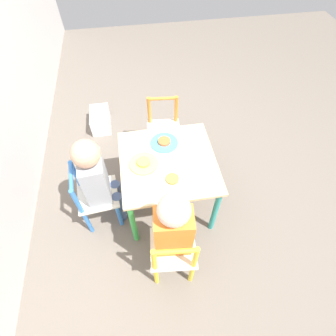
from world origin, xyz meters
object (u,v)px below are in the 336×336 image
chair_orange (164,131)px  child_left (173,228)px  kids_table (168,168)px  storage_bin (101,120)px  plate_left (172,180)px  chair_yellow (173,253)px  plate_back (144,163)px  child_back (98,178)px  chair_blue (95,197)px  plate_right (164,142)px

chair_orange → child_left: child_left is taller
kids_table → child_left: (-0.44, 0.05, 0.05)m
child_left → storage_bin: size_ratio=2.80×
child_left → plate_left: bearing=-93.1°
kids_table → plate_left: bearing=180.0°
child_left → storage_bin: (1.36, 0.45, -0.38)m
kids_table → plate_left: 0.17m
child_left → chair_yellow: bearing=90.0°
plate_left → plate_back: bearing=45.0°
child_back → plate_left: child_back is taller
kids_table → child_left: bearing=174.1°
chair_yellow → child_back: child_back is taller
storage_bin → plate_back: bearing=-159.7°
chair_yellow → plate_left: chair_yellow is taller
child_back → storage_bin: bearing=-1.8°
chair_blue → chair_yellow: bearing=-140.4°
kids_table → child_back: 0.44m
child_back → plate_right: size_ratio=4.20×
kids_table → chair_orange: size_ratio=1.14×
kids_table → plate_left: (-0.15, 0.00, 0.08)m
child_back → child_left: bearing=-140.4°
kids_table → chair_yellow: bearing=174.1°
child_left → plate_back: (0.44, 0.11, 0.03)m
plate_left → plate_back: same height
chair_blue → child_back: size_ratio=0.69×
child_back → plate_back: bearing=-87.4°
plate_right → chair_yellow: bearing=175.5°
child_back → plate_back: (0.04, -0.29, 0.03)m
chair_orange → plate_left: chair_orange is taller
chair_orange → child_left: 0.97m
child_left → kids_table: bearing=-90.0°
storage_bin → chair_orange: bearing=-127.9°
chair_blue → kids_table: bearing=-90.0°
chair_blue → child_left: child_left is taller
chair_orange → plate_left: size_ratio=3.01×
child_back → storage_bin: (0.96, 0.05, -0.38)m
child_back → plate_left: size_ratio=4.39×
child_left → plate_back: bearing=-70.4°
child_back → plate_right: (0.19, -0.44, 0.03)m
kids_table → storage_bin: bearing=28.2°
plate_back → storage_bin: size_ratio=0.65×
plate_right → storage_bin: (0.77, 0.49, -0.41)m
chair_yellow → plate_right: bearing=-88.6°
storage_bin → kids_table: bearing=-151.8°
child_back → plate_back: child_back is taller
storage_bin → chair_yellow: bearing=-162.8°
chair_blue → chair_orange: bearing=-50.1°
chair_orange → plate_back: bearing=-106.4°
plate_back → plate_right: same height
kids_table → plate_back: size_ratio=3.33×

